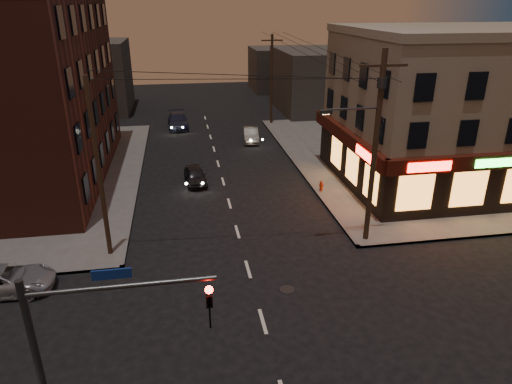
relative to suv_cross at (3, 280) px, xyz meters
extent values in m
plane|color=black|center=(11.10, -4.00, -0.61)|extent=(120.00, 120.00, 0.00)
cube|color=#514F4C|center=(29.10, 15.00, -0.54)|extent=(24.00, 28.00, 0.15)
cube|color=gray|center=(27.10, 9.50, 4.54)|extent=(15.00, 12.00, 10.00)
cube|color=gray|center=(27.10, 9.50, 9.79)|extent=(15.20, 12.20, 0.50)
cube|color=black|center=(27.10, 3.55, 1.24)|extent=(15.12, 0.25, 3.40)
cube|color=black|center=(19.65, 9.50, 1.24)|extent=(0.25, 12.12, 3.40)
cube|color=#3A1009|center=(27.10, 3.25, 3.04)|extent=(15.60, 0.50, 0.90)
cube|color=#3A1009|center=(19.35, 9.50, 3.04)|extent=(0.50, 12.60, 0.90)
cube|color=#FF140C|center=(21.80, 2.98, 3.04)|extent=(2.60, 0.06, 0.55)
cube|color=#26FF3F|center=(25.80, 2.98, 3.04)|extent=(2.40, 0.06, 0.50)
cube|color=#FF140C|center=(19.08, 5.70, 3.04)|extent=(0.06, 2.60, 0.55)
cube|color=#FC9537|center=(26.50, 3.40, 1.34)|extent=(12.40, 0.08, 2.20)
cube|color=#FC9537|center=(19.50, 8.50, 1.34)|extent=(0.08, 8.40, 2.20)
cube|color=#4E2219|center=(-3.40, 15.00, 6.04)|extent=(12.00, 20.00, 13.00)
cube|color=#3F3D3A|center=(25.10, 34.00, 2.89)|extent=(10.00, 12.00, 7.00)
cube|color=#3F3D3A|center=(-1.90, 38.00, 3.39)|extent=(9.00, 10.00, 8.00)
cube|color=#3F3D3A|center=(23.10, 48.00, 2.39)|extent=(8.00, 8.00, 6.00)
cylinder|color=#382619|center=(17.90, 1.80, 4.54)|extent=(0.28, 0.28, 10.00)
cube|color=#382619|center=(17.90, 1.80, 8.74)|extent=(2.40, 0.12, 0.12)
cylinder|color=#333538|center=(17.90, 1.80, 7.94)|extent=(0.44, 0.44, 0.50)
cylinder|color=#333538|center=(16.60, 1.80, 6.74)|extent=(2.60, 0.10, 0.10)
cube|color=#333538|center=(15.20, 1.80, 6.64)|extent=(0.60, 0.25, 0.18)
cube|color=#FFD88C|center=(15.20, 1.80, 6.54)|extent=(0.35, 0.15, 0.04)
cylinder|color=#382619|center=(17.90, 28.00, 4.04)|extent=(0.26, 0.26, 9.00)
cylinder|color=#382619|center=(4.30, 2.50, 4.04)|extent=(0.24, 0.24, 9.00)
cylinder|color=#333538|center=(6.70, -9.60, 5.39)|extent=(4.40, 0.12, 0.12)
imported|color=black|center=(8.70, -9.60, 4.89)|extent=(0.16, 0.20, 1.00)
sphere|color=#FF0C05|center=(8.70, -9.72, 5.14)|extent=(0.20, 0.20, 0.20)
cube|color=navy|center=(6.50, -9.60, 5.74)|extent=(0.90, 0.05, 0.25)
imported|color=gray|center=(0.00, 0.00, 0.00)|extent=(4.44, 2.12, 1.22)
imported|color=black|center=(9.11, 12.00, -0.01)|extent=(1.71, 3.62, 1.19)
imported|color=slate|center=(14.75, 21.92, 0.02)|extent=(1.73, 3.95, 1.26)
imported|color=#1D223A|center=(8.06, 28.15, 0.11)|extent=(2.23, 5.05, 1.44)
cylinder|color=#992D0D|center=(17.50, 8.73, -0.16)|extent=(0.26, 0.26, 0.60)
sphere|color=#992D0D|center=(17.50, 8.73, 0.17)|extent=(0.24, 0.24, 0.24)
cylinder|color=#992D0D|center=(17.50, 8.73, -0.04)|extent=(0.34, 0.18, 0.12)
cylinder|color=#992D0D|center=(17.50, 8.73, -0.04)|extent=(0.18, 0.34, 0.12)
camera|label=1|loc=(8.28, -18.95, 11.52)|focal=32.00mm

